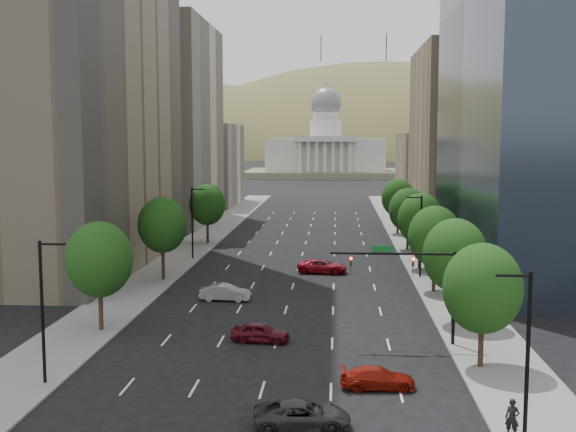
% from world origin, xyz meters
% --- Properties ---
extents(sidewalk_left, '(6.00, 200.00, 0.15)m').
position_xyz_m(sidewalk_left, '(-15.50, 60.00, 0.07)').
color(sidewalk_left, slate).
rests_on(sidewalk_left, ground).
extents(sidewalk_right, '(6.00, 200.00, 0.15)m').
position_xyz_m(sidewalk_right, '(15.50, 60.00, 0.07)').
color(sidewalk_right, slate).
rests_on(sidewalk_right, ground).
extents(midrise_cream_left, '(14.00, 30.00, 35.00)m').
position_xyz_m(midrise_cream_left, '(-25.00, 103.00, 17.50)').
color(midrise_cream_left, beige).
rests_on(midrise_cream_left, ground).
extents(filler_left, '(14.00, 26.00, 18.00)m').
position_xyz_m(filler_left, '(-25.00, 136.00, 9.00)').
color(filler_left, beige).
rests_on(filler_left, ground).
extents(parking_tan_right, '(14.00, 30.00, 30.00)m').
position_xyz_m(parking_tan_right, '(25.00, 100.00, 15.00)').
color(parking_tan_right, '#8C7759').
rests_on(parking_tan_right, ground).
extents(filler_right, '(14.00, 26.00, 16.00)m').
position_xyz_m(filler_right, '(25.00, 133.00, 8.00)').
color(filler_right, '#8C7759').
rests_on(filler_right, ground).
extents(tree_right_0, '(5.20, 5.20, 8.39)m').
position_xyz_m(tree_right_0, '(14.00, 25.00, 5.39)').
color(tree_right_0, '#382316').
rests_on(tree_right_0, ground).
extents(tree_right_1, '(5.20, 5.20, 8.75)m').
position_xyz_m(tree_right_1, '(14.00, 36.00, 5.75)').
color(tree_right_1, '#382316').
rests_on(tree_right_1, ground).
extents(tree_right_2, '(5.20, 5.20, 8.61)m').
position_xyz_m(tree_right_2, '(14.00, 48.00, 5.60)').
color(tree_right_2, '#382316').
rests_on(tree_right_2, ground).
extents(tree_right_3, '(5.20, 5.20, 8.89)m').
position_xyz_m(tree_right_3, '(14.00, 60.00, 5.89)').
color(tree_right_3, '#382316').
rests_on(tree_right_3, ground).
extents(tree_right_4, '(5.20, 5.20, 8.46)m').
position_xyz_m(tree_right_4, '(14.00, 74.00, 5.46)').
color(tree_right_4, '#382316').
rests_on(tree_right_4, ground).
extents(tree_right_5, '(5.20, 5.20, 8.75)m').
position_xyz_m(tree_right_5, '(14.00, 90.00, 5.75)').
color(tree_right_5, '#382316').
rests_on(tree_right_5, ground).
extents(tree_left_0, '(5.20, 5.20, 8.75)m').
position_xyz_m(tree_left_0, '(-14.00, 32.00, 5.75)').
color(tree_left_0, '#382316').
rests_on(tree_left_0, ground).
extents(tree_left_1, '(5.20, 5.20, 8.97)m').
position_xyz_m(tree_left_1, '(-14.00, 52.00, 5.96)').
color(tree_left_1, '#382316').
rests_on(tree_left_1, ground).
extents(tree_left_2, '(5.20, 5.20, 8.68)m').
position_xyz_m(tree_left_2, '(-14.00, 78.00, 5.68)').
color(tree_left_2, '#382316').
rests_on(tree_left_2, ground).
extents(streetlight_rs, '(1.70, 0.20, 9.00)m').
position_xyz_m(streetlight_rs, '(13.44, 12.00, 4.84)').
color(streetlight_rs, black).
rests_on(streetlight_rs, ground).
extents(streetlight_rn, '(1.70, 0.20, 9.00)m').
position_xyz_m(streetlight_rn, '(13.44, 55.00, 4.84)').
color(streetlight_rn, black).
rests_on(streetlight_rn, ground).
extents(streetlight_ls, '(1.70, 0.20, 9.00)m').
position_xyz_m(streetlight_ls, '(-13.44, 20.00, 4.84)').
color(streetlight_ls, black).
rests_on(streetlight_ls, ground).
extents(streetlight_ln, '(1.70, 0.20, 9.00)m').
position_xyz_m(streetlight_ln, '(-13.44, 65.00, 4.84)').
color(streetlight_ln, black).
rests_on(streetlight_ln, ground).
extents(traffic_signal, '(9.12, 0.40, 7.38)m').
position_xyz_m(traffic_signal, '(10.53, 30.00, 5.17)').
color(traffic_signal, black).
rests_on(traffic_signal, ground).
extents(capitol, '(60.00, 40.00, 35.20)m').
position_xyz_m(capitol, '(0.00, 249.71, 8.58)').
color(capitol, '#596647').
rests_on(capitol, ground).
extents(foothills, '(720.00, 413.00, 263.00)m').
position_xyz_m(foothills, '(34.67, 599.39, -37.78)').
color(foothills, olive).
rests_on(foothills, ground).
extents(car_dkgrey, '(5.35, 2.92, 1.42)m').
position_xyz_m(car_dkgrey, '(2.70, 14.55, 0.71)').
color(car_dkgrey, '#28282A').
rests_on(car_dkgrey, ground).
extents(car_red_near, '(4.67, 2.13, 1.32)m').
position_xyz_m(car_red_near, '(7.00, 20.76, 0.66)').
color(car_red_near, maroon).
rests_on(car_red_near, ground).
extents(car_maroon, '(4.53, 2.24, 1.49)m').
position_xyz_m(car_maroon, '(-1.18, 30.00, 0.74)').
color(car_maroon, '#460B13').
rests_on(car_maroon, ground).
extents(car_silver, '(4.78, 1.84, 1.55)m').
position_xyz_m(car_silver, '(-5.89, 43.14, 0.78)').
color(car_silver, '#96979B').
rests_on(car_silver, ground).
extents(car_red_far, '(5.79, 3.13, 1.54)m').
position_xyz_m(car_red_far, '(2.87, 57.21, 0.77)').
color(car_red_far, maroon).
rests_on(car_red_far, ground).
extents(cyclist, '(1.37, 1.99, 2.50)m').
position_xyz_m(cyclist, '(13.00, 12.42, 0.99)').
color(cyclist, black).
rests_on(cyclist, sidewalk_right).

